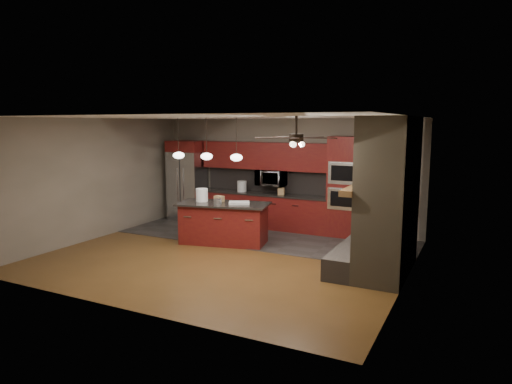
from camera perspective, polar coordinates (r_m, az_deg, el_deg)
The scene contains 22 objects.
ground at distance 9.41m, azimuth -3.67°, elevation -7.98°, with size 7.00×7.00×0.00m, color brown.
ceiling at distance 9.02m, azimuth -3.84°, elevation 9.32°, with size 7.00×6.00×0.02m, color white.
back_wall at distance 11.78m, azimuth 3.63°, elevation 2.32°, with size 7.00×0.02×2.80m, color slate.
right_wall at distance 7.96m, azimuth 18.56°, elevation -1.13°, with size 0.02×6.00×2.80m, color slate.
left_wall at distance 11.28m, azimuth -19.30°, elevation 1.58°, with size 0.02×6.00×2.80m, color slate.
slate_tile_patch at distance 10.95m, azimuth 1.10°, elevation -5.57°, with size 7.00×2.40×0.01m, color #33302E.
fireplace_column at distance 8.44m, azimuth 15.81°, elevation -1.18°, with size 1.30×2.10×2.80m.
back_cabinetry at distance 11.81m, azimuth 1.00°, elevation -0.12°, with size 3.59×0.64×2.20m.
oven_tower at distance 10.96m, azimuth 11.19°, elevation 0.61°, with size 0.80×0.63×2.38m.
microwave at distance 11.68m, azimuth 1.90°, elevation 1.78°, with size 0.73×0.41×0.50m, color silver.
refrigerator at distance 12.83m, azimuth -8.54°, elevation 1.42°, with size 0.95×0.75×2.21m.
kitchen_island at distance 10.28m, azimuth -4.07°, elevation -3.88°, with size 2.17×1.33×0.92m.
white_bucket at distance 10.43m, azimuth -6.78°, elevation -0.37°, with size 0.27×0.27×0.30m, color white.
paint_can at distance 10.05m, azimuth -4.81°, elevation -1.20°, with size 0.17×0.17×0.12m, color #B7B8BD.
paint_tray at distance 10.09m, azimuth -2.12°, elevation -1.35°, with size 0.45×0.32×0.05m, color silver.
cardboard_box at distance 10.40m, azimuth -4.63°, elevation -0.83°, with size 0.20×0.15×0.13m, color #9A7C4F.
counter_bucket at distance 12.03m, azimuth -1.77°, elevation 0.74°, with size 0.25×0.25×0.28m, color silver.
counter_box at distance 11.49m, azimuth 3.17°, elevation 0.10°, with size 0.16×0.12×0.17m, color tan.
pendant_left at distance 10.54m, azimuth -9.64°, elevation 4.56°, with size 0.26×0.26×0.92m.
pendant_center at distance 10.12m, azimuth -6.19°, elevation 4.47°, with size 0.26×0.26×0.92m.
pendant_right at distance 9.73m, azimuth -2.47°, elevation 4.35°, with size 0.26×0.26×0.92m.
ceiling_fan at distance 7.52m, azimuth 5.04°, elevation 6.84°, with size 1.27×1.33×0.41m.
Camera 1 is at (4.56, -7.79, 2.68)m, focal length 32.00 mm.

